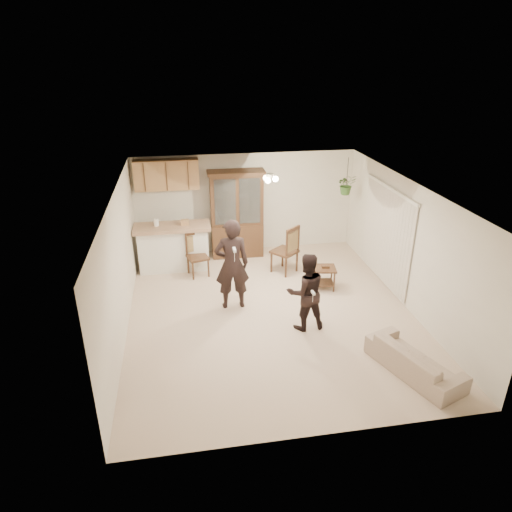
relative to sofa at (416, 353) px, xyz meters
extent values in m
plane|color=beige|center=(-1.91, 2.21, -0.37)|extent=(6.50, 6.50, 0.00)
cube|color=white|center=(-1.91, 2.21, 2.13)|extent=(5.50, 6.50, 0.02)
cube|color=silver|center=(-1.91, 5.46, 0.88)|extent=(5.50, 0.02, 2.50)
cube|color=silver|center=(-1.91, -1.04, 0.88)|extent=(5.50, 0.02, 2.50)
cube|color=silver|center=(-4.66, 2.21, 0.88)|extent=(0.02, 6.50, 2.50)
cube|color=silver|center=(0.84, 2.21, 0.88)|extent=(0.02, 6.50, 2.50)
cube|color=white|center=(-3.76, 4.56, 0.13)|extent=(1.60, 0.55, 1.00)
cube|color=tan|center=(-3.76, 4.56, 0.68)|extent=(1.75, 0.70, 0.08)
cube|color=#946240|center=(-3.81, 5.28, 1.73)|extent=(1.50, 0.34, 0.70)
imported|color=#345D25|center=(0.39, 4.61, 1.48)|extent=(0.43, 0.37, 0.48)
cylinder|color=black|center=(0.39, 4.61, 1.81)|extent=(0.01, 0.01, 0.65)
imported|color=beige|center=(0.00, 0.00, 0.00)|extent=(1.34, 2.01, 0.73)
imported|color=black|center=(-2.62, 2.58, 0.53)|extent=(0.66, 0.44, 1.80)
imported|color=black|center=(-1.39, 1.58, 0.31)|extent=(0.69, 0.56, 1.35)
cube|color=#312212|center=(-2.19, 5.12, 0.06)|extent=(1.27, 0.53, 0.84)
cube|color=#312212|center=(-2.19, 5.12, 1.11)|extent=(1.27, 0.46, 1.27)
cube|color=silver|center=(-2.19, 5.12, 1.11)|extent=(1.10, 0.04, 1.11)
cube|color=#312212|center=(-2.19, 5.12, 1.77)|extent=(1.38, 0.55, 0.06)
cube|color=#312212|center=(-0.55, 3.02, 0.11)|extent=(0.51, 0.51, 0.04)
cube|color=#312212|center=(-0.55, 3.02, -0.23)|extent=(0.43, 0.43, 0.03)
cube|color=#312212|center=(-0.55, 3.02, 0.15)|extent=(0.18, 0.13, 0.05)
cube|color=#312212|center=(-3.23, 4.12, 0.08)|extent=(0.55, 0.55, 0.05)
cube|color=#97794B|center=(-3.23, 4.12, 0.35)|extent=(0.33, 0.12, 0.39)
cube|color=#312212|center=(-3.23, 4.12, 0.60)|extent=(0.40, 0.15, 0.08)
cube|color=#312212|center=(-1.95, 5.14, 0.03)|extent=(0.57, 0.57, 0.04)
cube|color=#97794B|center=(-1.95, 5.14, 0.28)|extent=(0.25, 0.22, 0.35)
cube|color=#312212|center=(-1.95, 5.14, 0.51)|extent=(0.30, 0.27, 0.07)
cube|color=#312212|center=(-1.23, 3.96, 0.15)|extent=(0.72, 0.72, 0.06)
cube|color=#97794B|center=(-1.23, 3.96, 0.46)|extent=(0.32, 0.28, 0.45)
cube|color=#312212|center=(-1.23, 3.96, 0.75)|extent=(0.39, 0.33, 0.09)
cube|color=white|center=(-2.61, 2.15, 1.06)|extent=(0.05, 0.16, 0.05)
cube|color=white|center=(-1.36, 1.23, 0.55)|extent=(0.05, 0.13, 0.04)
camera|label=1|loc=(-3.50, -5.45, 4.36)|focal=32.00mm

